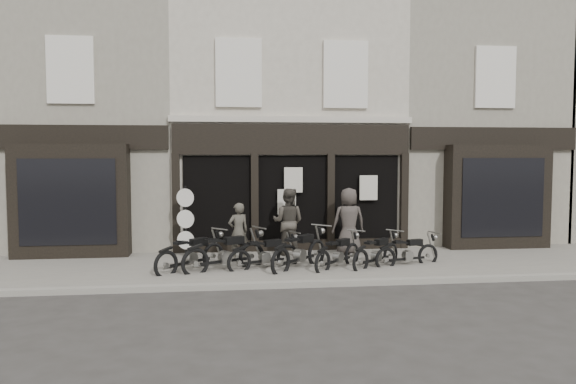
{
  "coord_description": "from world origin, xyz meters",
  "views": [
    {
      "loc": [
        -2.2,
        -13.73,
        3.06
      ],
      "look_at": [
        -0.31,
        1.6,
        1.98
      ],
      "focal_mm": 35.0,
      "sensor_mm": 36.0,
      "label": 1
    }
  ],
  "objects": [
    {
      "name": "man_centre",
      "position": [
        -0.24,
        2.15,
        1.08
      ],
      "size": [
        1.13,
        1.02,
        1.92
      ],
      "primitive_type": "imported",
      "rotation": [
        0.0,
        0.0,
        2.76
      ],
      "color": "#3E3932",
      "rests_on": "pavement"
    },
    {
      "name": "motorcycle_6",
      "position": [
        2.72,
        0.38,
        0.37
      ],
      "size": [
        1.9,
        0.82,
        0.94
      ],
      "rotation": [
        0.0,
        0.0,
        0.29
      ],
      "color": "black",
      "rests_on": "ground"
    },
    {
      "name": "central_building",
      "position": [
        0.0,
        5.95,
        4.08
      ],
      "size": [
        7.3,
        6.22,
        8.34
      ],
      "color": "#BFB7A4",
      "rests_on": "ground"
    },
    {
      "name": "man_right",
      "position": [
        1.51,
        2.03,
        1.09
      ],
      "size": [
        0.97,
        0.66,
        1.93
      ],
      "primitive_type": "imported",
      "rotation": [
        0.0,
        0.0,
        3.19
      ],
      "color": "#3D3733",
      "rests_on": "pavement"
    },
    {
      "name": "ground_plane",
      "position": [
        0.0,
        0.0,
        0.0
      ],
      "size": [
        90.0,
        90.0,
        0.0
      ],
      "primitive_type": "plane",
      "color": "#2D2B28",
      "rests_on": "ground"
    },
    {
      "name": "neighbour_left",
      "position": [
        -6.35,
        5.9,
        4.04
      ],
      "size": [
        5.6,
        6.73,
        8.34
      ],
      "color": "gray",
      "rests_on": "ground"
    },
    {
      "name": "motorcycle_0",
      "position": [
        -2.91,
        0.46,
        0.43
      ],
      "size": [
        1.81,
        1.7,
        1.07
      ],
      "rotation": [
        0.0,
        0.0,
        0.75
      ],
      "color": "black",
      "rests_on": "ground"
    },
    {
      "name": "advert_sign_post",
      "position": [
        -3.14,
        2.17,
        1.03
      ],
      "size": [
        0.5,
        0.33,
        2.13
      ],
      "rotation": [
        0.0,
        0.0,
        -0.32
      ],
      "color": "black",
      "rests_on": "ground"
    },
    {
      "name": "neighbour_right",
      "position": [
        6.35,
        5.9,
        4.04
      ],
      "size": [
        5.6,
        6.73,
        8.34
      ],
      "color": "gray",
      "rests_on": "ground"
    },
    {
      "name": "kerb",
      "position": [
        0.0,
        -1.25,
        0.07
      ],
      "size": [
        30.0,
        0.25,
        0.13
      ],
      "primitive_type": "cube",
      "color": "gray",
      "rests_on": "ground_plane"
    },
    {
      "name": "motorcycle_5",
      "position": [
        1.87,
        0.35,
        0.39
      ],
      "size": [
        1.68,
        1.5,
        0.97
      ],
      "rotation": [
        0.0,
        0.0,
        0.7
      ],
      "color": "black",
      "rests_on": "ground"
    },
    {
      "name": "motorcycle_3",
      "position": [
        -0.15,
        0.39,
        0.45
      ],
      "size": [
        1.8,
        1.88,
        1.12
      ],
      "rotation": [
        0.0,
        0.0,
        0.82
      ],
      "color": "black",
      "rests_on": "ground"
    },
    {
      "name": "motorcycle_1",
      "position": [
        -2.06,
        0.36,
        0.45
      ],
      "size": [
        2.15,
        1.38,
        1.13
      ],
      "rotation": [
        0.0,
        0.0,
        0.49
      ],
      "color": "black",
      "rests_on": "ground"
    },
    {
      "name": "man_left",
      "position": [
        -1.69,
        1.5,
        0.91
      ],
      "size": [
        0.67,
        0.54,
        1.58
      ],
      "primitive_type": "imported",
      "rotation": [
        0.0,
        0.0,
        3.46
      ],
      "color": "#423F36",
      "rests_on": "pavement"
    },
    {
      "name": "pavement",
      "position": [
        0.0,
        0.9,
        0.06
      ],
      "size": [
        30.0,
        4.2,
        0.12
      ],
      "primitive_type": "cube",
      "color": "#68635B",
      "rests_on": "ground_plane"
    },
    {
      "name": "motorcycle_2",
      "position": [
        -1.05,
        0.45,
        0.39
      ],
      "size": [
        1.94,
        1.09,
        0.99
      ],
      "rotation": [
        0.0,
        0.0,
        0.41
      ],
      "color": "black",
      "rests_on": "ground"
    },
    {
      "name": "motorcycle_4",
      "position": [
        0.85,
        0.32,
        0.39
      ],
      "size": [
        1.6,
        1.63,
        0.98
      ],
      "rotation": [
        0.0,
        0.0,
        0.8
      ],
      "color": "black",
      "rests_on": "ground"
    }
  ]
}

